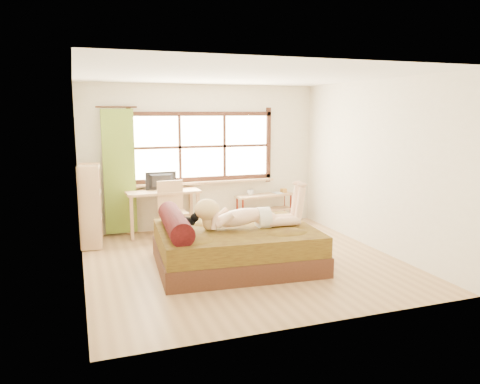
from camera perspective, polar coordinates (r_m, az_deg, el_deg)
name	(u,v)px	position (r m, az deg, el deg)	size (l,w,h in m)	color
floor	(242,261)	(7.06, 0.30, -8.39)	(4.50, 4.50, 0.00)	#9E754C
ceiling	(243,75)	(6.73, 0.32, 14.04)	(4.50, 4.50, 0.00)	white
wall_back	(202,157)	(8.90, -4.62, 4.26)	(4.50, 4.50, 0.00)	silver
wall_front	(319,198)	(4.73, 9.58, -0.70)	(4.50, 4.50, 0.00)	silver
wall_left	(78,178)	(6.37, -19.12, 1.57)	(4.50, 4.50, 0.00)	silver
wall_right	(374,165)	(7.81, 16.06, 3.14)	(4.50, 4.50, 0.00)	silver
window	(203,149)	(8.85, -4.59, 5.26)	(2.80, 0.16, 1.46)	#FFEDBF
curtain	(119,172)	(8.54, -14.51, 2.39)	(0.55, 0.10, 2.20)	#5A7B21
bed	(232,245)	(6.77, -0.96, -6.49)	(2.36, 1.94, 0.85)	#32190F
woman	(247,205)	(6.65, 0.85, -1.57)	(1.56, 0.45, 0.67)	beige
kitten	(185,221)	(6.59, -6.74, -3.52)	(0.33, 0.13, 0.27)	black
desk	(162,196)	(8.52, -9.43, -0.50)	(1.31, 0.64, 0.81)	tan
monitor	(162,181)	(8.52, -9.54, 1.33)	(0.56, 0.07, 0.32)	black
chair	(172,207)	(8.22, -8.30, -1.82)	(0.47, 0.47, 1.01)	tan
pipe_shelf	(265,202)	(9.25, 3.06, -1.24)	(1.22, 0.46, 0.67)	tan
cup	(250,193)	(9.10, 1.26, -0.07)	(0.13, 0.13, 0.10)	gray
book	(274,193)	(9.29, 4.14, -0.15)	(0.17, 0.23, 0.02)	gray
bookshelf	(90,206)	(8.02, -17.77, -1.58)	(0.38, 0.61, 1.35)	tan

